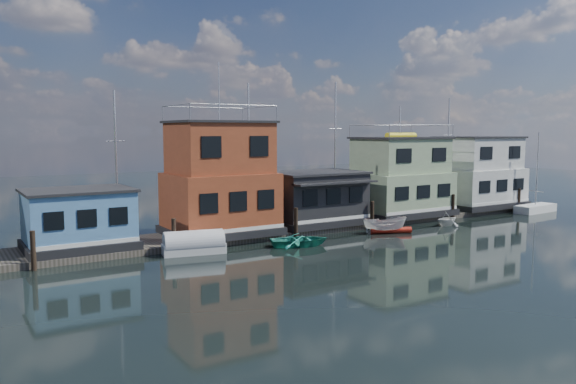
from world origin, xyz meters
TOP-DOWN VIEW (x-y plane):
  - ground at (0.00, 0.00)m, footprint 160.00×160.00m
  - dock at (0.00, 12.00)m, footprint 48.00×5.00m
  - houseboat_blue at (-18.00, 12.00)m, footprint 6.40×4.90m
  - houseboat_red at (-8.50, 12.00)m, footprint 7.40×5.90m
  - houseboat_dark at (-0.50, 11.98)m, footprint 7.40×6.10m
  - houseboat_green at (8.50, 12.00)m, footprint 8.40×5.90m
  - houseboat_white at (18.50, 12.00)m, footprint 8.40×5.90m
  - pilings at (-0.33, 9.20)m, footprint 42.28×0.28m
  - background_masts at (4.76, 18.00)m, footprint 36.40×0.16m
  - red_kayak at (3.15, 7.24)m, footprint 3.00×1.72m
  - tarp_runabout at (-11.97, 8.54)m, footprint 4.05×2.28m
  - dinghy_teal at (-5.18, 6.93)m, footprint 4.50×3.80m
  - dinghy_white at (9.23, 7.33)m, footprint 2.27×1.98m
  - motorboat at (2.71, 7.42)m, footprint 3.45×2.57m
  - day_sailer at (21.99, 8.11)m, footprint 4.81×1.88m

SIDE VIEW (x-z plane):
  - ground at x=0.00m, z-range 0.00..0.00m
  - dock at x=0.00m, z-range 0.00..0.40m
  - red_kayak at x=3.15m, z-range 0.00..0.45m
  - dinghy_teal at x=-5.18m, z-range 0.00..0.79m
  - day_sailer at x=21.99m, z-range -3.29..4.15m
  - tarp_runabout at x=-11.97m, z-range -0.20..1.35m
  - dinghy_white at x=9.23m, z-range 0.00..1.17m
  - motorboat at x=2.71m, z-range 0.00..1.26m
  - pilings at x=-0.33m, z-range 0.00..2.20m
  - houseboat_blue at x=-18.00m, z-range 0.38..4.04m
  - houseboat_dark at x=-0.50m, z-range 0.39..4.45m
  - houseboat_white at x=18.50m, z-range 0.21..6.87m
  - houseboat_green at x=8.50m, z-range 0.03..7.06m
  - houseboat_red at x=-8.50m, z-range -1.83..10.03m
  - background_masts at x=4.76m, z-range -0.45..11.55m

